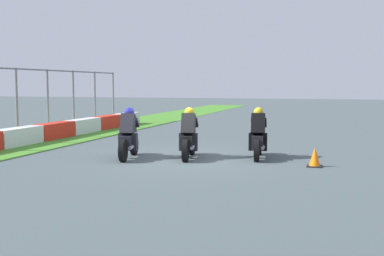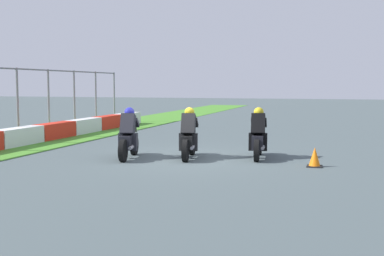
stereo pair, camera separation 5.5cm
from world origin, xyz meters
The scene contains 5 objects.
ground_plane centered at (0.00, 0.00, 0.00)m, with size 120.00×120.00×0.00m, color #495658.
rider_lane_a centered at (0.71, -1.93, 0.62)m, with size 2.04×0.57×1.51m.
rider_lane_b centered at (0.09, 0.03, 0.62)m, with size 2.04×0.60×1.51m.
rider_lane_c centered at (-0.44, 1.73, 0.62)m, with size 2.03×0.62×1.51m.
traffic_cone centered at (-0.39, -3.63, 0.24)m, with size 0.40×0.40×0.52m.
Camera 1 is at (-13.78, -4.26, 2.20)m, focal length 46.14 mm.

